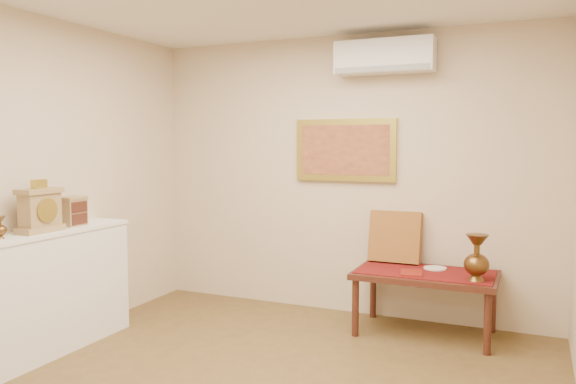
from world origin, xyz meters
The scene contains 14 objects.
wall_back centered at (0.00, 2.25, 1.35)m, with size 4.00×0.02×2.70m, color beige.
wall_left centered at (-2.00, 0.00, 1.35)m, with size 0.02×4.50×2.70m, color beige.
brass_urn_small centered at (-1.83, -0.16, 1.09)m, with size 0.10×0.10×0.21m, color brown, non-canonical shape.
table_cloth centered at (0.85, 1.88, 0.55)m, with size 1.14×0.59×0.01m, color maroon.
brass_urn_tall centered at (1.28, 1.72, 0.79)m, with size 0.20×0.20×0.46m, color brown, non-canonical shape.
plate centered at (0.91, 2.01, 0.56)m, with size 0.20×0.20×0.01m, color white.
menu centered at (0.75, 1.76, 0.56)m, with size 0.18×0.25×0.01m, color maroon.
cushion centered at (0.52, 2.15, 0.80)m, with size 0.48×0.10×0.48m, color maroon.
display_ledge centered at (-1.82, 0.00, 0.49)m, with size 0.37×2.02×0.98m.
mantel_clock centered at (-1.79, 0.18, 1.15)m, with size 0.17×0.36×0.41m.
wooden_chest centered at (-1.83, 0.54, 1.10)m, with size 0.16×0.21×0.24m.
low_table centered at (0.85, 1.88, 0.48)m, with size 1.20×0.70×0.55m.
painting centered at (0.00, 2.22, 1.60)m, with size 1.00×0.06×0.60m.
ac_unit centered at (0.40, 2.12, 2.45)m, with size 0.90×0.25×0.30m.
Camera 1 is at (1.68, -2.98, 1.67)m, focal length 35.00 mm.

